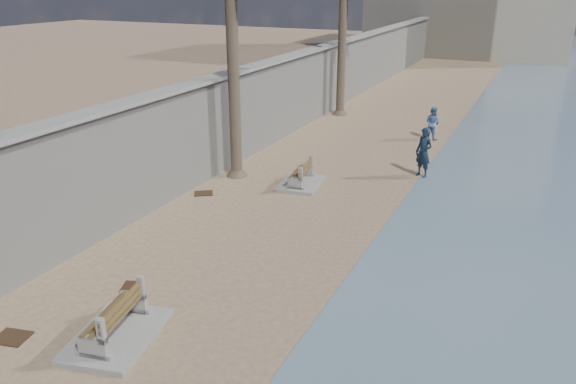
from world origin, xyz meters
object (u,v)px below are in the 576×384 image
(bench_near, at_px, (114,321))
(bench_far, at_px, (301,175))
(person_a, at_px, (424,149))
(person_b, at_px, (433,121))

(bench_near, bearing_deg, bench_far, 91.39)
(bench_near, height_order, bench_far, bench_near)
(person_a, height_order, person_b, person_a)
(bench_near, height_order, person_a, person_a)
(bench_near, relative_size, person_a, 1.16)
(bench_far, relative_size, person_b, 1.29)
(bench_far, distance_m, person_b, 8.66)
(bench_near, distance_m, bench_far, 9.96)
(bench_far, bearing_deg, bench_near, -88.61)
(person_a, relative_size, person_b, 1.29)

